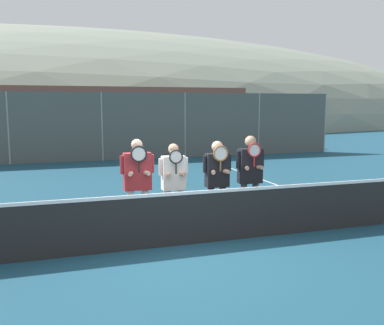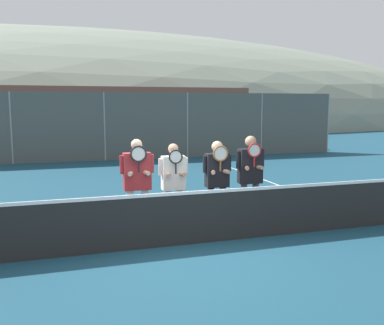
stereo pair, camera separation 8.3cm
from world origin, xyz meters
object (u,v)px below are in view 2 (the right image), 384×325
at_px(player_leftmost, 137,179).
at_px(player_center_right, 217,176).
at_px(car_right_of_center, 271,133).
at_px(car_center, 185,135).
at_px(player_rightmost, 250,173).
at_px(car_left_of_center, 81,135).
at_px(player_center_left, 174,180).

xyz_separation_m(player_leftmost, player_center_right, (1.57, 0.01, -0.04)).
bearing_deg(car_right_of_center, car_center, 179.35).
bearing_deg(player_rightmost, player_center_right, 175.41).
height_order(player_leftmost, player_center_right, player_leftmost).
xyz_separation_m(player_center_right, car_right_of_center, (8.08, 13.16, -0.15)).
distance_m(player_leftmost, car_right_of_center, 16.32).
relative_size(car_left_of_center, car_center, 1.00).
bearing_deg(car_right_of_center, player_center_left, -124.33).
distance_m(player_leftmost, player_center_left, 0.72).
bearing_deg(player_leftmost, player_rightmost, -1.20).
bearing_deg(car_left_of_center, player_center_right, -82.20).
relative_size(player_leftmost, car_center, 0.39).
bearing_deg(car_center, player_center_right, -103.76).
distance_m(car_center, car_right_of_center, 4.84).
bearing_deg(player_center_left, car_left_of_center, 94.26).
height_order(player_center_right, car_center, player_center_right).
xyz_separation_m(player_rightmost, car_center, (2.56, 13.27, -0.20)).
height_order(player_center_right, car_right_of_center, car_right_of_center).
bearing_deg(car_right_of_center, player_center_right, -121.55).
bearing_deg(player_center_left, player_rightmost, -4.48).
bearing_deg(car_right_of_center, player_leftmost, -126.23).
distance_m(player_center_left, car_right_of_center, 15.85).
bearing_deg(player_rightmost, player_center_left, 175.52).
xyz_separation_m(player_center_left, player_rightmost, (1.54, -0.12, 0.09)).
bearing_deg(player_center_right, player_center_left, 175.62).
height_order(player_leftmost, car_right_of_center, player_leftmost).
xyz_separation_m(player_rightmost, car_right_of_center, (7.40, 13.21, -0.20)).
xyz_separation_m(car_left_of_center, car_right_of_center, (9.95, -0.53, -0.05)).
relative_size(player_rightmost, car_right_of_center, 0.45).
distance_m(player_rightmost, car_left_of_center, 13.97).
xyz_separation_m(player_leftmost, player_rightmost, (2.25, -0.05, 0.01)).
height_order(player_rightmost, car_center, player_rightmost).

